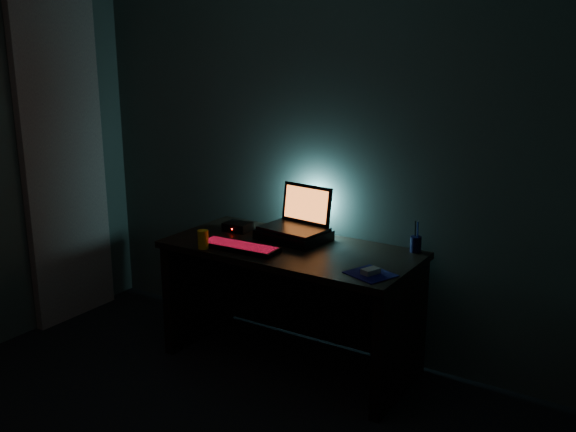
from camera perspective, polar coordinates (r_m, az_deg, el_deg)
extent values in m
cube|color=#434C47|center=(3.97, 3.17, 5.58)|extent=(3.50, 0.00, 2.50)
cube|color=#434C47|center=(1.57, 24.00, -10.70)|extent=(0.00, 4.00, 2.50)
cube|color=black|center=(3.78, 0.24, -3.03)|extent=(1.50, 0.70, 0.04)
cube|color=black|center=(4.30, -7.86, -6.19)|extent=(0.06, 0.64, 0.71)
cube|color=black|center=(3.61, 9.97, -10.52)|extent=(0.06, 0.64, 0.71)
cube|color=black|center=(4.17, 2.66, -6.75)|extent=(1.38, 0.02, 0.65)
cube|color=beige|center=(4.66, -19.32, 4.91)|extent=(0.06, 0.65, 2.30)
cube|color=black|center=(3.90, 0.50, -1.68)|extent=(0.43, 0.34, 0.06)
cube|color=black|center=(3.89, 0.50, -1.13)|extent=(0.41, 0.30, 0.02)
cube|color=black|center=(3.95, 1.67, 1.07)|extent=(0.36, 0.09, 0.24)
cube|color=#DB5817|center=(3.95, 1.60, 1.05)|extent=(0.32, 0.07, 0.20)
cube|color=black|center=(3.73, -4.36, -2.76)|extent=(0.49, 0.17, 0.03)
cube|color=red|center=(3.72, -4.36, -2.54)|extent=(0.47, 0.15, 0.00)
cube|color=#0A0B4C|center=(3.35, 7.34, -5.14)|extent=(0.28, 0.27, 0.00)
cube|color=#98999D|center=(3.34, 7.35, -4.88)|extent=(0.09, 0.11, 0.03)
cylinder|color=black|center=(3.73, 11.28, -2.47)|extent=(0.07, 0.07, 0.09)
cylinder|color=orange|center=(3.75, -7.55, -2.08)|extent=(0.07, 0.07, 0.11)
cube|color=black|center=(4.09, -4.50, -0.95)|extent=(0.17, 0.14, 0.05)
sphere|color=#FF0C07|center=(4.04, -5.00, -1.17)|extent=(0.01, 0.01, 0.01)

